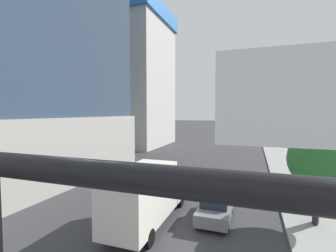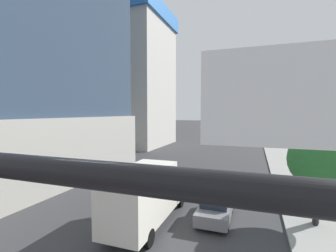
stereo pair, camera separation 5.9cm
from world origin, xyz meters
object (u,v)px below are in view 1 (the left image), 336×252
street_tree (317,160)px  pedestrian_purple_shirt (316,210)px  box_truck (148,193)px  car_gray (215,208)px  car_silver (226,183)px  construction_building (131,71)px

street_tree → pedestrian_purple_shirt: (-0.08, -0.32, -2.82)m
box_truck → street_tree: bearing=18.3°
car_gray → pedestrian_purple_shirt: pedestrian_purple_shirt is taller
street_tree → car_silver: bearing=140.8°
construction_building → pedestrian_purple_shirt: 41.59m
car_silver → box_truck: bearing=-115.8°
street_tree → car_gray: size_ratio=1.30×
car_silver → pedestrian_purple_shirt: (5.56, -4.91, 0.35)m
car_silver → street_tree: bearing=-39.2°
box_truck → pedestrian_purple_shirt: bearing=16.7°
car_gray → pedestrian_purple_shirt: bearing=9.3°
construction_building → street_tree: size_ratio=6.33×
car_gray → street_tree: bearing=12.3°
car_silver → box_truck: (-3.70, -7.68, 1.19)m
construction_building → street_tree: bearing=-45.9°
box_truck → pedestrian_purple_shirt: size_ratio=4.60×
construction_building → car_silver: (21.53, -23.46, -14.19)m
pedestrian_purple_shirt → box_truck: bearing=-163.3°
car_silver → box_truck: 8.61m
street_tree → pedestrian_purple_shirt: size_ratio=3.11×
car_gray → box_truck: size_ratio=0.52×
construction_building → street_tree: 40.57m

